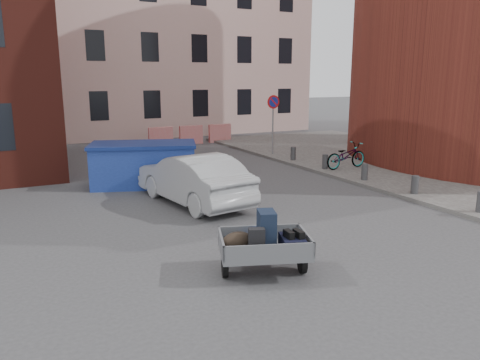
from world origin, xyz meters
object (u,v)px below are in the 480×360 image
dumpster (144,164)px  silver_car (193,179)px  trailer (264,243)px  bicycle (346,156)px

dumpster → silver_car: 2.92m
trailer → bicycle: 10.31m
trailer → dumpster: (0.08, 8.12, 0.11)m
dumpster → bicycle: (7.55, -1.20, -0.11)m
dumpster → silver_car: (0.64, -2.85, -0.00)m
dumpster → bicycle: dumpster is taller
trailer → silver_car: bearing=102.3°
trailer → bicycle: (7.63, 6.92, 0.00)m
dumpster → trailer: bearing=-71.3°
trailer → bicycle: bearing=62.2°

